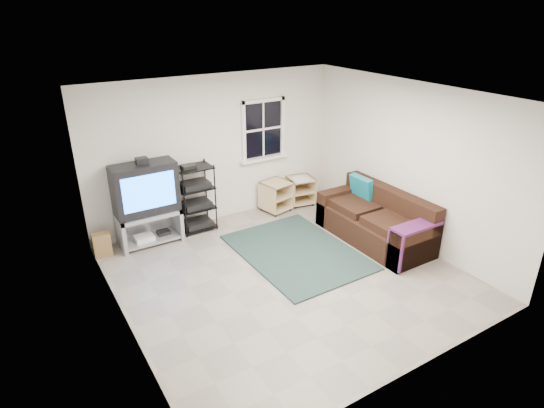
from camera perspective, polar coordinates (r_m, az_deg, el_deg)
room at (r=8.40m, az=-1.09°, el=8.88°), size 4.60×4.62×4.60m
tv_unit at (r=7.54m, az=-15.54°, el=0.82°), size 1.00×0.50×1.48m
av_rack at (r=7.92m, az=-9.51°, el=0.26°), size 0.60×0.44×1.20m
side_table_left at (r=8.65m, az=0.31°, el=1.14°), size 0.57×0.57×0.57m
side_table_right at (r=8.97m, az=3.49°, el=1.98°), size 0.56×0.56×0.56m
sofa at (r=7.75m, az=12.94°, el=-2.17°), size 0.90×2.03×0.93m
shag_rug at (r=7.31m, az=3.12°, el=-6.00°), size 1.65×2.26×0.03m
paper_bag at (r=7.61m, az=-20.55°, el=-4.78°), size 0.28×0.19×0.39m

